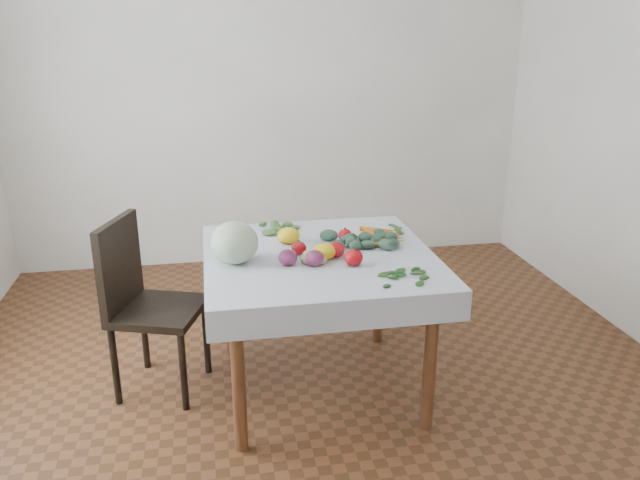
% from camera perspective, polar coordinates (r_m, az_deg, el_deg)
% --- Properties ---
extents(ground, '(4.00, 4.00, 0.00)m').
position_cam_1_polar(ground, '(3.42, -0.07, -13.26)').
color(ground, brown).
extents(back_wall, '(4.00, 0.04, 2.70)m').
position_cam_1_polar(back_wall, '(4.89, -4.39, 13.41)').
color(back_wall, white).
rests_on(back_wall, ground).
extents(table, '(1.00, 1.00, 0.75)m').
position_cam_1_polar(table, '(3.12, -0.07, -3.06)').
color(table, brown).
rests_on(table, ground).
extents(tablecloth, '(1.12, 1.12, 0.01)m').
position_cam_1_polar(tablecloth, '(3.08, -0.07, -1.35)').
color(tablecloth, white).
rests_on(tablecloth, table).
extents(chair, '(0.53, 0.53, 0.92)m').
position_cam_1_polar(chair, '(3.31, -16.01, -4.87)').
color(chair, black).
rests_on(chair, ground).
extents(cabbage, '(0.23, 0.23, 0.20)m').
position_cam_1_polar(cabbage, '(2.97, -7.82, -0.23)').
color(cabbage, '#B3C8A7').
rests_on(cabbage, tablecloth).
extents(tomato_a, '(0.10, 0.10, 0.07)m').
position_cam_1_polar(tomato_a, '(3.07, -1.94, -0.76)').
color(tomato_a, '#AF0B13').
rests_on(tomato_a, tablecloth).
extents(tomato_b, '(0.11, 0.11, 0.08)m').
position_cam_1_polar(tomato_b, '(3.03, 1.47, -0.88)').
color(tomato_b, '#AF0B13').
rests_on(tomato_b, tablecloth).
extents(tomato_c, '(0.11, 0.11, 0.08)m').
position_cam_1_polar(tomato_c, '(2.93, 3.08, -1.61)').
color(tomato_c, '#AF0B13').
rests_on(tomato_c, tablecloth).
extents(tomato_d, '(0.09, 0.09, 0.06)m').
position_cam_1_polar(tomato_d, '(3.27, 2.30, 0.47)').
color(tomato_d, '#AF0B13').
rests_on(tomato_d, tablecloth).
extents(heirloom_back, '(0.15, 0.15, 0.08)m').
position_cam_1_polar(heirloom_back, '(3.22, -2.90, 0.39)').
color(heirloom_back, yellow).
rests_on(heirloom_back, tablecloth).
extents(heirloom_front, '(0.15, 0.15, 0.08)m').
position_cam_1_polar(heirloom_front, '(3.00, 0.40, -1.05)').
color(heirloom_front, yellow).
rests_on(heirloom_front, tablecloth).
extents(onion_a, '(0.11, 0.11, 0.08)m').
position_cam_1_polar(onion_a, '(2.93, -2.97, -1.61)').
color(onion_a, '#5E1B40').
rests_on(onion_a, tablecloth).
extents(onion_b, '(0.11, 0.11, 0.08)m').
position_cam_1_polar(onion_b, '(2.92, -0.50, -1.66)').
color(onion_b, '#5E1B40').
rests_on(onion_b, tablecloth).
extents(tomatillo_cluster, '(0.14, 0.09, 0.04)m').
position_cam_1_polar(tomatillo_cluster, '(2.96, -0.30, -1.73)').
color(tomatillo_cluster, '#AEBA6B').
rests_on(tomatillo_cluster, tablecloth).
extents(carrot_bunch, '(0.20, 0.31, 0.03)m').
position_cam_1_polar(carrot_bunch, '(3.33, 5.95, 0.42)').
color(carrot_bunch, orange).
rests_on(carrot_bunch, tablecloth).
extents(kale_bunch, '(0.34, 0.32, 0.05)m').
position_cam_1_polar(kale_bunch, '(3.23, 4.02, 0.05)').
color(kale_bunch, '#345640').
rests_on(kale_bunch, tablecloth).
extents(basil_bunch, '(0.22, 0.16, 0.01)m').
position_cam_1_polar(basil_bunch, '(2.82, 7.53, -3.38)').
color(basil_bunch, '#24571B').
rests_on(basil_bunch, tablecloth).
extents(dill_bunch, '(0.25, 0.19, 0.02)m').
position_cam_1_polar(dill_bunch, '(3.45, -3.75, 1.12)').
color(dill_bunch, '#477134').
rests_on(dill_bunch, tablecloth).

